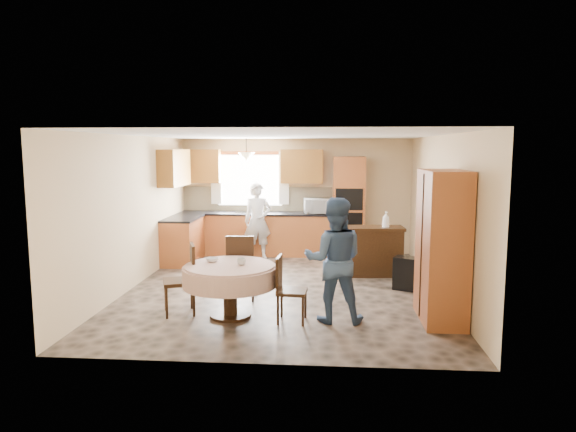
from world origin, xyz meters
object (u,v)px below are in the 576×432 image
(chair_left, at_px, (185,275))
(chair_back, at_px, (241,264))
(dining_table, at_px, (230,276))
(sideboard, at_px, (370,253))
(person_dining, at_px, (334,260))
(person_sink, at_px, (258,221))
(cupboard, at_px, (442,246))
(chair_right, at_px, (287,286))
(oven_tower, at_px, (349,207))

(chair_left, relative_size, chair_back, 0.97)
(chair_back, bearing_deg, dining_table, 86.63)
(sideboard, xyz_separation_m, person_dining, (-0.69, -2.55, 0.41))
(dining_table, height_order, person_dining, person_dining)
(sideboard, xyz_separation_m, chair_left, (-2.75, -2.38, 0.12))
(person_sink, relative_size, person_dining, 0.96)
(cupboard, height_order, chair_right, cupboard)
(chair_right, bearing_deg, chair_left, 84.24)
(oven_tower, distance_m, sideboard, 1.83)
(dining_table, height_order, person_sink, person_sink)
(oven_tower, height_order, cupboard, oven_tower)
(sideboard, bearing_deg, chair_back, -144.98)
(chair_back, bearing_deg, sideboard, -142.80)
(sideboard, height_order, chair_back, chair_back)
(sideboard, relative_size, chair_left, 1.20)
(chair_back, bearing_deg, person_sink, -89.14)
(dining_table, relative_size, person_dining, 0.77)
(oven_tower, height_order, person_dining, oven_tower)
(chair_back, height_order, chair_right, chair_back)
(sideboard, bearing_deg, person_sink, 145.71)
(cupboard, distance_m, person_sink, 4.74)
(cupboard, bearing_deg, person_dining, -174.37)
(chair_right, bearing_deg, person_dining, -80.11)
(cupboard, xyz_separation_m, person_dining, (-1.42, -0.14, -0.18))
(dining_table, relative_size, chair_left, 1.31)
(sideboard, height_order, chair_left, chair_left)
(chair_right, bearing_deg, oven_tower, -9.30)
(person_dining, bearing_deg, person_sink, -67.99)
(person_sink, distance_m, person_dining, 4.14)
(oven_tower, xyz_separation_m, sideboard, (0.34, -1.68, -0.64))
(sideboard, bearing_deg, cupboard, -77.35)
(oven_tower, xyz_separation_m, person_dining, (-0.35, -4.23, -0.23))
(cupboard, bearing_deg, chair_left, 179.61)
(cupboard, xyz_separation_m, chair_right, (-2.05, -0.21, -0.52))
(cupboard, relative_size, person_sink, 1.27)
(dining_table, height_order, chair_right, chair_right)
(person_sink, bearing_deg, chair_back, -106.21)
(chair_left, bearing_deg, sideboard, 111.13)
(sideboard, distance_m, chair_back, 2.69)
(cupboard, height_order, person_sink, cupboard)
(cupboard, bearing_deg, chair_right, -174.13)
(oven_tower, xyz_separation_m, chair_back, (-1.74, -3.38, -0.51))
(chair_left, bearing_deg, person_sink, 152.16)
(chair_back, bearing_deg, chair_left, 43.40)
(cupboard, bearing_deg, person_sink, 128.70)
(cupboard, xyz_separation_m, dining_table, (-2.83, -0.08, -0.44))
(cupboard, distance_m, chair_back, 2.93)
(dining_table, distance_m, person_dining, 1.43)
(oven_tower, bearing_deg, chair_left, -120.69)
(person_dining, bearing_deg, oven_tower, -94.63)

